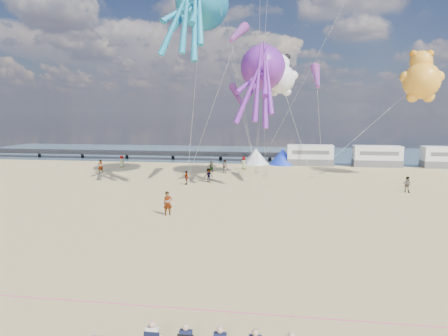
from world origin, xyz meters
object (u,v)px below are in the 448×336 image
(kite_octopus_teal, at_px, (202,3))
(kite_panda, at_px, (281,79))
(beachgoer_0, at_px, (244,163))
(beachgoer_4, at_px, (211,167))
(windsock_mid, at_px, (316,76))
(beachgoer_5, at_px, (100,166))
(beachgoer_3, at_px, (186,178))
(motorhome_0, at_px, (310,155))
(sandbag_b, at_px, (265,176))
(tent_blue, at_px, (283,157))
(beachgoer_7, at_px, (225,166))
(windsock_right, at_px, (238,96))
(motorhome_1, at_px, (377,156))
(beachgoer_2, at_px, (209,175))
(kite_octopus_purple, at_px, (263,68))
(kite_teddy_orange, at_px, (421,81))
(tent_white, at_px, (256,156))
(beachgoer_1, at_px, (407,184))
(sandbag_a, at_px, (187,180))
(standing_person, at_px, (168,203))
(beachgoer_6, at_px, (122,161))
(motorhome_2, at_px, (447,157))
(sandbag_e, at_px, (256,172))
(sandbag_c, at_px, (311,177))
(windsock_left, at_px, (238,33))
(sandbag_d, at_px, (323,173))

(kite_octopus_teal, xyz_separation_m, kite_panda, (8.43, 4.07, -7.75))
(beachgoer_0, height_order, beachgoer_4, beachgoer_0)
(beachgoer_4, bearing_deg, windsock_mid, -68.36)
(beachgoer_0, relative_size, beachgoer_5, 0.98)
(beachgoer_3, xyz_separation_m, windsock_mid, (13.59, 0.34, 10.69))
(motorhome_0, height_order, beachgoer_4, motorhome_0)
(sandbag_b, distance_m, kite_panda, 11.67)
(tent_blue, distance_m, beachgoer_7, 11.75)
(tent_blue, bearing_deg, beachgoer_0, -133.77)
(beachgoer_3, relative_size, windsock_right, 0.27)
(tent_blue, bearing_deg, beachgoer_5, -153.35)
(sandbag_b, xyz_separation_m, kite_panda, (1.59, -0.24, 11.56))
(motorhome_1, xyz_separation_m, beachgoer_0, (-18.79, -5.52, -0.63))
(beachgoer_2, distance_m, kite_octopus_purple, 13.77)
(kite_teddy_orange, bearing_deg, tent_blue, 143.02)
(tent_white, distance_m, beachgoer_7, 9.73)
(tent_white, xyz_separation_m, beachgoer_4, (-5.17, -9.16, -0.45))
(sandbag_b, bearing_deg, motorhome_0, 62.57)
(beachgoer_1, bearing_deg, beachgoer_4, 12.56)
(beachgoer_2, bearing_deg, sandbag_a, -30.00)
(standing_person, height_order, kite_octopus_purple, kite_octopus_purple)
(beachgoer_5, height_order, kite_teddy_orange, kite_teddy_orange)
(sandbag_a, bearing_deg, sandbag_b, 25.50)
(beachgoer_3, distance_m, sandbag_a, 2.21)
(beachgoer_0, distance_m, beachgoer_7, 4.17)
(motorhome_0, relative_size, kite_teddy_orange, 0.94)
(standing_person, bearing_deg, motorhome_0, 41.79)
(tent_blue, bearing_deg, kite_octopus_teal, -119.09)
(tent_blue, height_order, beachgoer_6, tent_blue)
(beachgoer_1, bearing_deg, beachgoer_2, 29.22)
(motorhome_2, distance_m, tent_white, 27.00)
(motorhome_2, distance_m, beachgoer_3, 37.89)
(motorhome_0, xyz_separation_m, beachgoer_6, (-26.70, -6.12, -0.65))
(motorhome_2, relative_size, sandbag_e, 13.20)
(sandbag_a, relative_size, sandbag_c, 1.00)
(motorhome_2, xyz_separation_m, beachgoer_1, (-10.85, -18.97, -0.71))
(beachgoer_0, distance_m, kite_teddy_orange, 23.82)
(windsock_mid, bearing_deg, windsock_left, -172.43)
(sandbag_a, height_order, sandbag_b, same)
(motorhome_2, bearing_deg, standing_person, -135.86)
(beachgoer_1, relative_size, beachgoer_2, 1.01)
(motorhome_0, relative_size, beachgoer_2, 4.21)
(beachgoer_3, relative_size, kite_panda, 0.26)
(motorhome_0, relative_size, kite_octopus_purple, 0.57)
(motorhome_0, relative_size, tent_blue, 1.65)
(windsock_left, bearing_deg, sandbag_d, 51.60)
(beachgoer_7, bearing_deg, beachgoer_0, -79.76)
(sandbag_b, height_order, sandbag_d, same)
(kite_octopus_teal, xyz_separation_m, kite_teddy_orange, (24.33, 5.22, -8.07))
(motorhome_2, relative_size, beachgoer_2, 4.21)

